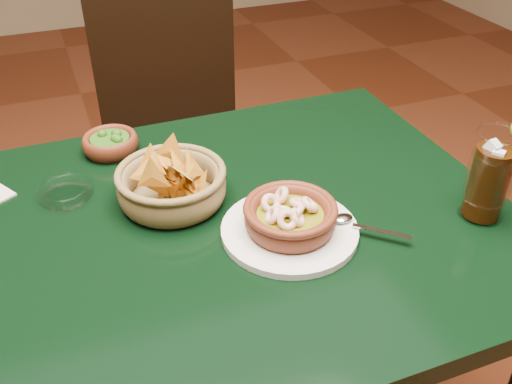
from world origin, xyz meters
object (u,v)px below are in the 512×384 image
object	(u,v)px
dining_table	(180,274)
chip_basket	(172,185)
shrimp_plate	(290,220)
cola_drink	(490,177)
dining_chair	(176,140)

from	to	relation	value
dining_table	chip_basket	size ratio (longest dim) A/B	5.18
shrimp_plate	chip_basket	bearing A→B (deg)	134.35
shrimp_plate	dining_table	bearing A→B (deg)	157.14
chip_basket	dining_table	bearing A→B (deg)	-102.09
chip_basket	cola_drink	bearing A→B (deg)	-25.76
shrimp_plate	cola_drink	size ratio (longest dim) A/B	1.56
dining_chair	chip_basket	size ratio (longest dim) A/B	4.10
dining_chair	chip_basket	bearing A→B (deg)	-103.45
dining_table	cola_drink	xyz separation A→B (m)	(0.52, -0.15, 0.18)
chip_basket	dining_chair	bearing A→B (deg)	76.55
dining_table	chip_basket	bearing A→B (deg)	77.91
shrimp_plate	chip_basket	world-z (taller)	chip_basket
dining_chair	shrimp_plate	size ratio (longest dim) A/B	3.24
dining_chair	shrimp_plate	xyz separation A→B (m)	(0.01, -0.79, 0.26)
dining_table	shrimp_plate	world-z (taller)	shrimp_plate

